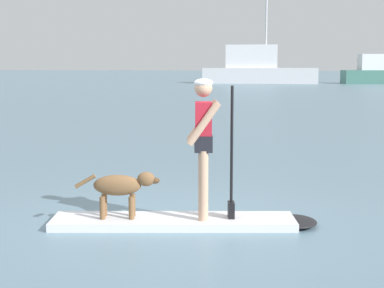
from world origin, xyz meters
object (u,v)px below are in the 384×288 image
(dog, at_px, (121,187))
(moored_boat_far_starboard, at_px, (382,72))
(moored_boat_port, at_px, (257,69))
(person_paddler, at_px, (205,138))
(paddleboard, at_px, (192,221))

(dog, height_order, moored_boat_far_starboard, moored_boat_far_starboard)
(dog, distance_m, moored_boat_port, 57.93)
(moored_boat_port, distance_m, moored_boat_far_starboard, 13.32)
(dog, bearing_deg, person_paddler, 13.42)
(moored_boat_port, bearing_deg, moored_boat_far_starboard, 9.46)
(person_paddler, distance_m, moored_boat_far_starboard, 59.95)
(person_paddler, distance_m, dog, 1.20)
(person_paddler, height_order, moored_boat_port, moored_boat_port)
(dog, bearing_deg, moored_boat_port, 95.56)
(paddleboard, relative_size, person_paddler, 1.95)
(person_paddler, xyz_separation_m, dog, (-1.01, -0.24, -0.61))
(person_paddler, bearing_deg, paddleboard, -166.58)
(paddleboard, xyz_separation_m, moored_boat_port, (-6.46, 57.45, 1.50))
(paddleboard, height_order, dog, dog)
(dog, xyz_separation_m, moored_boat_port, (-5.61, 57.65, 1.06))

